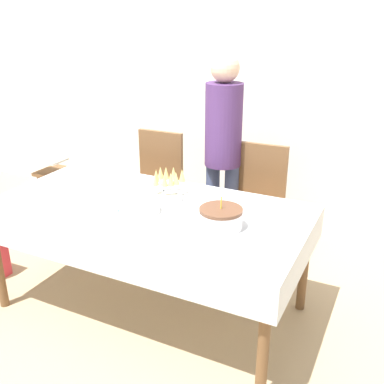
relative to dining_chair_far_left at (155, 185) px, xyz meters
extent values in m
plane|color=tan|center=(0.44, -0.83, -0.54)|extent=(12.00, 12.00, 0.00)
cube|color=silver|center=(0.44, 0.79, 0.81)|extent=(8.00, 0.05, 2.70)
cube|color=white|center=(0.44, -0.83, 0.19)|extent=(1.96, 0.99, 0.03)
cube|color=white|center=(0.44, -0.83, 0.10)|extent=(1.99, 1.02, 0.21)
cylinder|color=brown|center=(1.36, -1.26, -0.18)|extent=(0.06, 0.06, 0.72)
cylinder|color=brown|center=(-0.48, -0.39, -0.18)|extent=(0.06, 0.06, 0.72)
cylinder|color=brown|center=(1.36, -0.39, -0.18)|extent=(0.06, 0.06, 0.72)
cube|color=brown|center=(0.00, -0.08, -0.09)|extent=(0.43, 0.43, 0.04)
cube|color=brown|center=(0.00, 0.11, 0.18)|extent=(0.40, 0.05, 0.50)
cylinder|color=brown|center=(0.19, -0.26, -0.32)|extent=(0.04, 0.04, 0.43)
cylinder|color=brown|center=(-0.17, -0.27, -0.32)|extent=(0.04, 0.04, 0.43)
cylinder|color=brown|center=(0.18, 0.10, -0.32)|extent=(0.04, 0.04, 0.43)
cylinder|color=brown|center=(-0.18, 0.09, -0.32)|extent=(0.04, 0.04, 0.43)
cube|color=brown|center=(0.88, -0.08, -0.09)|extent=(0.44, 0.44, 0.04)
cube|color=brown|center=(0.87, 0.11, 0.18)|extent=(0.40, 0.05, 0.50)
cylinder|color=brown|center=(1.07, -0.26, -0.32)|extent=(0.04, 0.04, 0.43)
cylinder|color=brown|center=(0.71, -0.27, -0.32)|extent=(0.04, 0.04, 0.43)
cylinder|color=brown|center=(1.05, 0.10, -0.32)|extent=(0.04, 0.04, 0.43)
cylinder|color=brown|center=(0.69, 0.09, -0.32)|extent=(0.04, 0.04, 0.43)
cylinder|color=white|center=(0.96, -0.89, 0.26)|extent=(0.24, 0.24, 0.10)
cylinder|color=brown|center=(0.96, -0.89, 0.32)|extent=(0.25, 0.25, 0.02)
cylinder|color=yellow|center=(0.96, -0.89, 0.35)|extent=(0.01, 0.01, 0.06)
sphere|color=#F9CC4C|center=(0.96, -0.89, 0.39)|extent=(0.01, 0.01, 0.01)
cylinder|color=silver|center=(0.46, -0.61, 0.21)|extent=(0.29, 0.29, 0.01)
cylinder|color=silver|center=(0.53, -0.62, 0.22)|extent=(0.05, 0.05, 0.00)
cylinder|color=silver|center=(0.53, -0.62, 0.26)|extent=(0.01, 0.01, 0.08)
cone|color=#E0CC72|center=(0.53, -0.62, 0.35)|extent=(0.04, 0.04, 0.08)
cylinder|color=silver|center=(0.54, -0.56, 0.22)|extent=(0.05, 0.05, 0.00)
cylinder|color=silver|center=(0.54, -0.56, 0.26)|extent=(0.01, 0.01, 0.08)
cone|color=#E0CC72|center=(0.54, -0.56, 0.35)|extent=(0.04, 0.04, 0.08)
cylinder|color=silver|center=(0.47, -0.54, 0.22)|extent=(0.05, 0.05, 0.00)
cylinder|color=silver|center=(0.47, -0.54, 0.26)|extent=(0.01, 0.01, 0.08)
cone|color=#E0CC72|center=(0.47, -0.54, 0.35)|extent=(0.04, 0.04, 0.08)
cylinder|color=silver|center=(0.42, -0.56, 0.22)|extent=(0.05, 0.05, 0.00)
cylinder|color=silver|center=(0.42, -0.56, 0.26)|extent=(0.01, 0.01, 0.08)
cone|color=#E0CC72|center=(0.42, -0.56, 0.35)|extent=(0.04, 0.04, 0.08)
cylinder|color=silver|center=(0.39, -0.57, 0.22)|extent=(0.05, 0.05, 0.00)
cylinder|color=silver|center=(0.39, -0.57, 0.26)|extent=(0.01, 0.01, 0.08)
cone|color=#E0CC72|center=(0.39, -0.57, 0.35)|extent=(0.04, 0.04, 0.08)
cylinder|color=silver|center=(0.39, -0.63, 0.22)|extent=(0.05, 0.05, 0.00)
cylinder|color=silver|center=(0.39, -0.63, 0.26)|extent=(0.01, 0.01, 0.08)
cone|color=#E0CC72|center=(0.39, -0.63, 0.35)|extent=(0.04, 0.04, 0.08)
cylinder|color=silver|center=(0.42, -0.69, 0.22)|extent=(0.05, 0.05, 0.00)
cylinder|color=silver|center=(0.42, -0.69, 0.26)|extent=(0.01, 0.01, 0.08)
cone|color=#E0CC72|center=(0.42, -0.69, 0.35)|extent=(0.04, 0.04, 0.08)
cylinder|color=silver|center=(0.48, -0.68, 0.22)|extent=(0.05, 0.05, 0.00)
cylinder|color=silver|center=(0.48, -0.68, 0.26)|extent=(0.01, 0.01, 0.08)
cone|color=#E0CC72|center=(0.48, -0.68, 0.35)|extent=(0.04, 0.04, 0.08)
cylinder|color=silver|center=(0.51, -0.65, 0.22)|extent=(0.05, 0.05, 0.00)
cylinder|color=silver|center=(0.51, -0.65, 0.26)|extent=(0.01, 0.01, 0.08)
cone|color=#E0CC72|center=(0.51, -0.65, 0.35)|extent=(0.04, 0.04, 0.08)
cylinder|color=silver|center=(0.44, -0.91, 0.21)|extent=(0.25, 0.25, 0.01)
cylinder|color=silver|center=(0.44, -0.91, 0.22)|extent=(0.25, 0.25, 0.01)
cylinder|color=silver|center=(0.44, -0.91, 0.23)|extent=(0.25, 0.25, 0.01)
cylinder|color=silver|center=(0.44, -0.91, 0.23)|extent=(0.25, 0.25, 0.01)
cylinder|color=silver|center=(0.44, -0.91, 0.24)|extent=(0.25, 0.25, 0.01)
cylinder|color=silver|center=(0.44, -0.91, 0.25)|extent=(0.25, 0.25, 0.01)
cylinder|color=silver|center=(0.51, -0.68, 0.21)|extent=(0.18, 0.18, 0.01)
cylinder|color=silver|center=(0.51, -0.68, 0.22)|extent=(0.18, 0.18, 0.01)
cylinder|color=silver|center=(0.51, -0.68, 0.23)|extent=(0.18, 0.18, 0.01)
cylinder|color=silver|center=(0.51, -0.68, 0.23)|extent=(0.18, 0.18, 0.01)
cube|color=silver|center=(0.95, -1.13, 0.21)|extent=(0.29, 0.13, 0.00)
cube|color=silver|center=(0.22, -1.10, 0.22)|extent=(0.17, 0.06, 0.02)
cube|color=#8CC6E0|center=(0.25, -0.91, 0.21)|extent=(0.15, 0.15, 0.01)
cylinder|color=#3F4C72|center=(0.50, 0.06, -0.15)|extent=(0.11, 0.11, 0.78)
cylinder|color=#3F4C72|center=(0.66, 0.06, -0.15)|extent=(0.11, 0.11, 0.78)
cylinder|color=#4C2D60|center=(0.58, 0.06, 0.56)|extent=(0.28, 0.28, 0.62)
sphere|color=#D8B293|center=(0.58, 0.06, 0.97)|extent=(0.21, 0.21, 0.21)
cube|color=brown|center=(-0.95, -0.14, 0.01)|extent=(0.30, 0.30, 0.03)
cube|color=silver|center=(-0.95, -0.24, 0.16)|extent=(0.33, 0.20, 0.02)
cylinder|color=brown|center=(-1.06, -0.25, -0.27)|extent=(0.03, 0.03, 0.54)
cylinder|color=brown|center=(-0.84, -0.25, -0.27)|extent=(0.03, 0.03, 0.54)
cylinder|color=brown|center=(-1.06, -0.03, -0.27)|extent=(0.03, 0.03, 0.54)
cylinder|color=brown|center=(-0.84, -0.03, -0.27)|extent=(0.03, 0.03, 0.54)
camera|label=1|loc=(1.83, -3.02, 1.33)|focal=42.00mm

